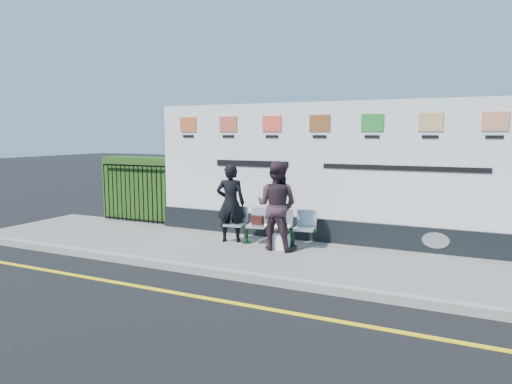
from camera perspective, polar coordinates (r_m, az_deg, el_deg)
ground at (r=7.01m, az=-5.86°, el=-13.16°), size 80.00×80.00×0.00m
pavement at (r=9.12m, az=2.27°, el=-7.88°), size 14.00×3.00×0.12m
kerb at (r=7.81m, az=-2.05°, el=-10.41°), size 14.00×0.18×0.14m
yellow_line at (r=7.00m, az=-5.86°, el=-13.13°), size 14.00×0.10×0.01m
billboard at (r=9.96m, az=7.97°, el=1.31°), size 8.00×0.30×3.00m
hedge at (r=12.81m, az=-13.69°, el=0.46°), size 2.35×0.70×1.70m
railing at (r=12.47m, az=-14.96°, el=-0.13°), size 2.05×0.06×1.54m
bench at (r=9.64m, az=1.64°, el=-5.40°), size 1.98×0.76×0.41m
woman_left at (r=9.83m, az=-3.20°, el=-1.40°), size 0.72×0.59×1.69m
woman_right at (r=9.16m, az=2.61°, el=-1.69°), size 0.90×0.72×1.79m
handbag_brown at (r=9.65m, az=0.20°, el=-3.53°), size 0.26×0.13×0.20m
carrier_bag_white at (r=9.26m, az=3.13°, el=-6.27°), size 0.31×0.19×0.31m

